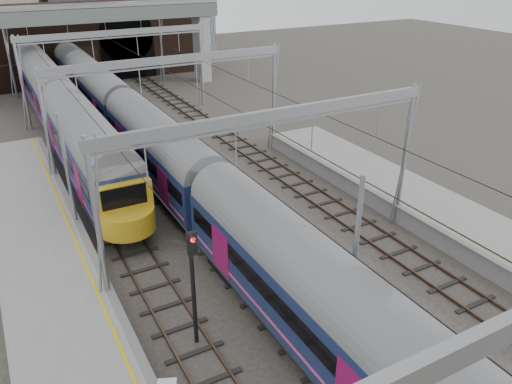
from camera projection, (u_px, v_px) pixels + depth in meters
ground at (380, 362)px, 18.93m from camera, size 160.00×160.00×0.00m
tracks at (216, 204)px, 30.77m from camera, size 14.40×80.00×0.22m
overhead_line at (172, 77)px, 33.05m from camera, size 16.80×80.00×8.00m
retaining_wall at (95, 44)px, 58.68m from camera, size 28.00×2.75×9.00m
overbridge at (90, 24)px, 52.11m from camera, size 28.00×3.00×9.25m
train_main at (125, 117)px, 38.46m from camera, size 2.89×66.87×4.95m
train_second at (46, 87)px, 46.48m from camera, size 3.11×53.80×5.24m
signal_near_left at (193, 276)px, 18.49m from camera, size 0.38×0.48×5.14m
equip_cover_a at (274, 289)px, 22.97m from camera, size 1.03×0.89×0.10m
equip_cover_b at (400, 307)px, 21.80m from camera, size 1.02×0.80×0.11m
equip_cover_c at (418, 317)px, 21.19m from camera, size 1.11×0.97×0.11m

